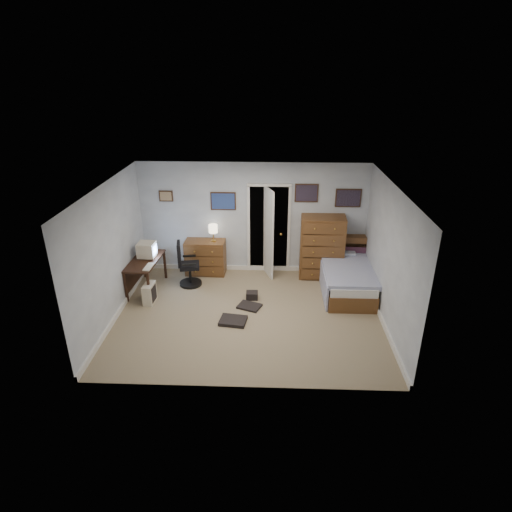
{
  "coord_description": "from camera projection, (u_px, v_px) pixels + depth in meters",
  "views": [
    {
      "loc": [
        0.41,
        -6.97,
        4.34
      ],
      "look_at": [
        0.13,
        0.3,
        1.1
      ],
      "focal_mm": 30.0,
      "sensor_mm": 36.0,
      "label": 1
    }
  ],
  "objects": [
    {
      "name": "media_stack",
      "position": [
        157.0,
        249.0,
        10.18
      ],
      "size": [
        0.15,
        0.15,
        0.72
      ],
      "primitive_type": "cube",
      "rotation": [
        0.0,
        0.0,
        -0.04
      ],
      "color": "maroon",
      "rests_on": "floor"
    },
    {
      "name": "headboard_bookcase",
      "position": [
        363.0,
        254.0,
        9.56
      ],
      "size": [
        1.03,
        0.32,
        0.91
      ],
      "rotation": [
        0.0,
        0.0,
        -0.06
      ],
      "color": "brown",
      "rests_on": "floor"
    },
    {
      "name": "keyboard",
      "position": [
        149.0,
        267.0,
        8.49
      ],
      "size": [
        0.16,
        0.37,
        0.02
      ],
      "primitive_type": "cube",
      "rotation": [
        0.0,
        0.0,
        -0.06
      ],
      "color": "beige",
      "rests_on": "computer_desk"
    },
    {
      "name": "bed",
      "position": [
        346.0,
        278.0,
        8.92
      ],
      "size": [
        1.02,
        1.88,
        0.62
      ],
      "rotation": [
        0.0,
        0.0,
        -0.0
      ],
      "color": "brown",
      "rests_on": "floor"
    },
    {
      "name": "crt_monitor",
      "position": [
        147.0,
        250.0,
        8.89
      ],
      "size": [
        0.37,
        0.34,
        0.33
      ],
      "rotation": [
        0.0,
        0.0,
        -0.06
      ],
      "color": "beige",
      "rests_on": "computer_desk"
    },
    {
      "name": "computer_desk",
      "position": [
        142.0,
        267.0,
        8.89
      ],
      "size": [
        0.61,
        1.2,
        0.68
      ],
      "rotation": [
        0.0,
        0.0,
        -0.06
      ],
      "color": "black",
      "rests_on": "floor"
    },
    {
      "name": "floor",
      "position": [
        249.0,
        315.0,
        8.15
      ],
      "size": [
        5.0,
        4.0,
        0.02
      ],
      "primitive_type": "cube",
      "color": "tan",
      "rests_on": "ground"
    },
    {
      "name": "pc_tower",
      "position": [
        150.0,
        293.0,
        8.51
      ],
      "size": [
        0.21,
        0.39,
        0.41
      ],
      "rotation": [
        0.0,
        0.0,
        -0.06
      ],
      "color": "beige",
      "rests_on": "floor"
    },
    {
      "name": "table_lamp",
      "position": [
        213.0,
        229.0,
        9.36
      ],
      "size": [
        0.2,
        0.2,
        0.38
      ],
      "rotation": [
        0.0,
        0.0,
        -0.04
      ],
      "color": "gold",
      "rests_on": "low_dresser"
    },
    {
      "name": "tall_dresser",
      "position": [
        322.0,
        247.0,
        9.41
      ],
      "size": [
        0.98,
        0.6,
        1.4
      ],
      "primitive_type": "cube",
      "rotation": [
        0.0,
        0.0,
        -0.05
      ],
      "color": "brown",
      "rests_on": "floor"
    },
    {
      "name": "doorway",
      "position": [
        269.0,
        225.0,
        9.8
      ],
      "size": [
        0.96,
        1.12,
        2.05
      ],
      "color": "black",
      "rests_on": "floor"
    },
    {
      "name": "wall_posters",
      "position": [
        279.0,
        197.0,
        9.22
      ],
      "size": [
        4.38,
        0.04,
        0.6
      ],
      "color": "#331E11",
      "rests_on": "floor"
    },
    {
      "name": "office_chair",
      "position": [
        187.0,
        269.0,
        9.12
      ],
      "size": [
        0.55,
        0.55,
        0.99
      ],
      "rotation": [
        0.0,
        0.0,
        0.17
      ],
      "color": "black",
      "rests_on": "floor"
    },
    {
      "name": "low_dresser",
      "position": [
        206.0,
        257.0,
        9.64
      ],
      "size": [
        0.9,
        0.47,
        0.79
      ],
      "primitive_type": "cube",
      "rotation": [
        0.0,
        0.0,
        -0.04
      ],
      "color": "brown",
      "rests_on": "floor"
    },
    {
      "name": "floor_clutter",
      "position": [
        243.0,
        310.0,
        8.24
      ],
      "size": [
        0.8,
        1.21,
        0.15
      ],
      "rotation": [
        0.0,
        0.0,
        0.02
      ],
      "color": "black",
      "rests_on": "floor"
    }
  ]
}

